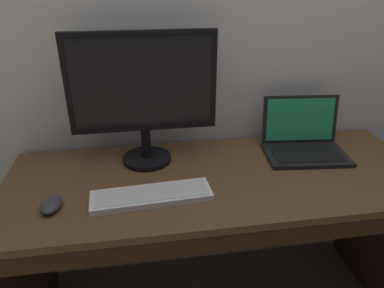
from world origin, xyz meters
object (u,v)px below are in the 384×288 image
at_px(laptop_black, 304,143).
at_px(wired_keyboard, 152,196).
at_px(computer_mouse, 51,204).
at_px(external_monitor, 143,94).

xyz_separation_m(laptop_black, wired_keyboard, (-0.65, -0.24, -0.03)).
xyz_separation_m(wired_keyboard, computer_mouse, (-0.32, -0.01, 0.00)).
relative_size(external_monitor, wired_keyboard, 1.32).
distance_m(laptop_black, computer_mouse, 1.01).
bearing_deg(wired_keyboard, computer_mouse, -178.94).
height_order(external_monitor, wired_keyboard, external_monitor).
relative_size(laptop_black, external_monitor, 0.64).
relative_size(laptop_black, wired_keyboard, 0.85).
distance_m(external_monitor, computer_mouse, 0.50).
xyz_separation_m(laptop_black, external_monitor, (-0.66, 0.02, 0.24)).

